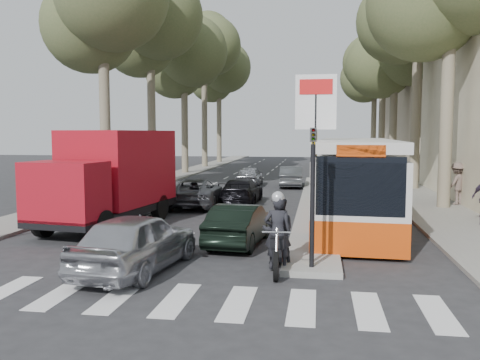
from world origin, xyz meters
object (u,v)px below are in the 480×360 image
(silver_hatchback, at_px, (137,242))
(red_truck, at_px, (111,176))
(dark_hatchback, at_px, (240,224))
(city_bus, at_px, (355,179))
(motorcycle, at_px, (278,233))

(silver_hatchback, height_order, red_truck, red_truck)
(silver_hatchback, height_order, dark_hatchback, silver_hatchback)
(red_truck, xyz_separation_m, city_bus, (9.05, 2.15, -0.17))
(silver_hatchback, height_order, motorcycle, motorcycle)
(red_truck, bearing_deg, silver_hatchback, -54.04)
(silver_hatchback, distance_m, city_bus, 9.99)
(dark_hatchback, relative_size, motorcycle, 1.63)
(silver_hatchback, distance_m, motorcycle, 3.57)
(dark_hatchback, distance_m, city_bus, 6.04)
(silver_hatchback, bearing_deg, motorcycle, -160.58)
(silver_hatchback, distance_m, dark_hatchback, 4.03)
(silver_hatchback, bearing_deg, city_bus, -119.19)
(silver_hatchback, relative_size, red_truck, 0.64)
(red_truck, xyz_separation_m, motorcycle, (6.64, -5.09, -0.96))
(dark_hatchback, height_order, motorcycle, motorcycle)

